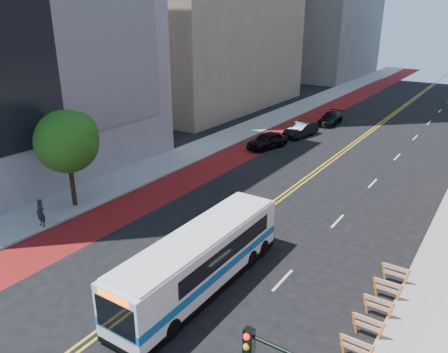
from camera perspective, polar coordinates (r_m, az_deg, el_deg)
ground at (r=21.42m, az=-12.17°, el=-16.64°), size 160.00×160.00×0.00m
sidewalk_left at (r=49.91m, az=2.62°, el=6.00°), size 4.00×140.00×0.15m
bus_lane_paint at (r=48.11m, az=6.61°, el=5.23°), size 3.60×140.00×0.01m
center_line_inner at (r=45.25m, az=15.56°, el=3.57°), size 0.14×140.00×0.01m
center_line_outer at (r=45.14m, az=15.99°, el=3.49°), size 0.14×140.00×0.01m
lane_dashes at (r=51.67m, az=23.69°, el=4.68°), size 0.14×98.20×0.01m
construction_barriers at (r=19.46m, az=17.62°, el=-19.13°), size 1.42×10.91×1.00m
street_tree at (r=30.72m, az=-19.76°, el=4.61°), size 4.20×4.20×6.70m
transit_bus at (r=21.61m, az=-2.97°, el=-10.66°), size 2.48×11.05×3.03m
car_a at (r=43.72m, az=5.68°, el=4.73°), size 3.01×4.96×1.58m
car_b at (r=48.40m, az=10.04°, el=6.08°), size 2.38×4.90×1.55m
car_c at (r=54.42m, az=13.72°, el=7.37°), size 2.17×4.95×1.41m
pedestrian at (r=29.62m, az=-22.82°, el=-4.42°), size 0.68×0.46×1.79m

